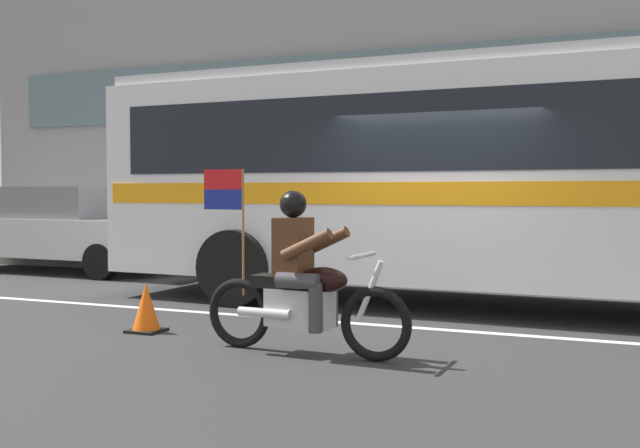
% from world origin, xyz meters
% --- Properties ---
extents(ground_plane, '(60.00, 60.00, 0.00)m').
position_xyz_m(ground_plane, '(0.00, 0.00, 0.00)').
color(ground_plane, '#2B2B2D').
extents(sidewalk_curb, '(28.00, 3.80, 0.15)m').
position_xyz_m(sidewalk_curb, '(0.00, 5.10, 0.07)').
color(sidewalk_curb, gray).
rests_on(sidewalk_curb, ground_plane).
extents(lane_center_stripe, '(26.60, 0.14, 0.01)m').
position_xyz_m(lane_center_stripe, '(0.00, -0.60, 0.00)').
color(lane_center_stripe, silver).
rests_on(lane_center_stripe, ground_plane).
extents(transit_bus, '(11.19, 2.91, 3.22)m').
position_xyz_m(transit_bus, '(0.70, 1.19, 1.88)').
color(transit_bus, silver).
rests_on(transit_bus, ground_plane).
extents(motorcycle_with_rider, '(2.20, 0.64, 1.78)m').
position_xyz_m(motorcycle_with_rider, '(-0.72, -2.31, 0.67)').
color(motorcycle_with_rider, black).
rests_on(motorcycle_with_rider, ground_plane).
extents(parked_sedan_curbside, '(4.77, 1.93, 1.64)m').
position_xyz_m(parked_sedan_curbside, '(-7.89, 2.58, 0.85)').
color(parked_sedan_curbside, silver).
rests_on(parked_sedan_curbside, ground_plane).
extents(traffic_cone, '(0.36, 0.36, 0.55)m').
position_xyz_m(traffic_cone, '(-2.76, -1.95, 0.26)').
color(traffic_cone, '#EA590F').
rests_on(traffic_cone, ground_plane).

